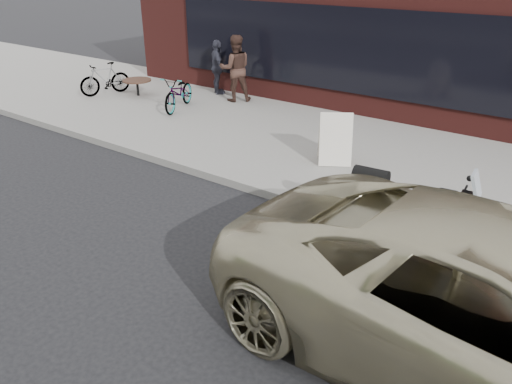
{
  "coord_description": "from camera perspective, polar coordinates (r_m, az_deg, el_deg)",
  "views": [
    {
      "loc": [
        3.71,
        -2.31,
        3.79
      ],
      "look_at": [
        0.08,
        2.67,
        0.85
      ],
      "focal_mm": 35.0,
      "sensor_mm": 36.0,
      "label": 1
    }
  ],
  "objects": [
    {
      "name": "ground",
      "position": [
        5.79,
        -17.23,
        -16.82
      ],
      "size": [
        120.0,
        120.0,
        0.0
      ],
      "primitive_type": "plane",
      "color": "black",
      "rests_on": "ground"
    },
    {
      "name": "near_sidewalk",
      "position": [
        10.69,
        13.45,
        4.43
      ],
      "size": [
        44.0,
        6.0,
        0.15
      ],
      "primitive_type": "cube",
      "color": "gray",
      "rests_on": "ground"
    },
    {
      "name": "storefront",
      "position": [
        17.34,
        17.69,
        19.27
      ],
      "size": [
        14.0,
        10.07,
        4.5
      ],
      "color": "#531E1A",
      "rests_on": "ground"
    },
    {
      "name": "motorcycle",
      "position": [
        7.1,
        16.97,
        -2.46
      ],
      "size": [
        2.17,
        0.82,
        1.37
      ],
      "rotation": [
        0.0,
        0.0,
        0.09
      ],
      "color": "black",
      "rests_on": "ground"
    },
    {
      "name": "bicycle_front",
      "position": [
        13.24,
        -8.8,
        11.17
      ],
      "size": [
        1.13,
        1.75,
        0.87
      ],
      "primitive_type": "imported",
      "rotation": [
        0.0,
        0.0,
        0.37
      ],
      "color": "gray",
      "rests_on": "near_sidewalk"
    },
    {
      "name": "bicycle_rear",
      "position": [
        15.19,
        -16.89,
        12.27
      ],
      "size": [
        0.82,
        1.54,
        0.89
      ],
      "primitive_type": "imported",
      "rotation": [
        0.0,
        0.0,
        -0.28
      ],
      "color": "gray",
      "rests_on": "near_sidewalk"
    },
    {
      "name": "sandwich_sign",
      "position": [
        9.67,
        9.05,
        6.15
      ],
      "size": [
        0.82,
        0.8,
        0.98
      ],
      "rotation": [
        0.0,
        0.0,
        0.56
      ],
      "color": "white",
      "rests_on": "near_sidewalk"
    },
    {
      "name": "cafe_table",
      "position": [
        14.83,
        -13.45,
        12.26
      ],
      "size": [
        0.8,
        0.8,
        0.46
      ],
      "color": "black",
      "rests_on": "near_sidewalk"
    },
    {
      "name": "cafe_patron_left",
      "position": [
        13.81,
        -2.38,
        13.92
      ],
      "size": [
        1.08,
        1.07,
        1.76
      ],
      "primitive_type": "imported",
      "rotation": [
        0.0,
        0.0,
        3.91
      ],
      "color": "#422B23",
      "rests_on": "near_sidewalk"
    },
    {
      "name": "cafe_patron_right",
      "position": [
        14.63,
        -4.44,
        14.03
      ],
      "size": [
        0.93,
        0.83,
        1.51
      ],
      "primitive_type": "imported",
      "rotation": [
        0.0,
        0.0,
        2.48
      ],
      "color": "#333441",
      "rests_on": "near_sidewalk"
    }
  ]
}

